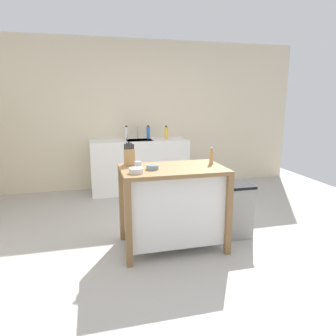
{
  "coord_description": "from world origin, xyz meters",
  "views": [
    {
      "loc": [
        -0.91,
        -2.95,
        1.57
      ],
      "look_at": [
        -0.1,
        0.24,
        0.84
      ],
      "focal_mm": 32.55,
      "sensor_mm": 36.0,
      "label": 1
    }
  ],
  "objects_px": {
    "bowl_stoneware_deep": "(136,170)",
    "sink_faucet": "(138,133)",
    "pepper_grinder": "(211,156)",
    "trash_bin": "(236,210)",
    "drinking_cup": "(138,166)",
    "bowl_ceramic_wide": "(152,167)",
    "bottle_hand_soap": "(148,133)",
    "bottle_dish_soap": "(166,133)",
    "bottle_spray_cleaner": "(127,133)",
    "knife_block": "(129,157)",
    "kitchen_island": "(173,203)"
  },
  "relations": [
    {
      "from": "bowl_ceramic_wide",
      "to": "bottle_dish_soap",
      "type": "distance_m",
      "value": 2.27
    },
    {
      "from": "drinking_cup",
      "to": "bottle_dish_soap",
      "type": "xyz_separation_m",
      "value": [
        0.83,
        2.17,
        0.08
      ]
    },
    {
      "from": "pepper_grinder",
      "to": "bottle_dish_soap",
      "type": "xyz_separation_m",
      "value": [
        -0.0,
        2.06,
        0.04
      ]
    },
    {
      "from": "sink_faucet",
      "to": "bottle_spray_cleaner",
      "type": "bearing_deg",
      "value": -170.09
    },
    {
      "from": "bowl_stoneware_deep",
      "to": "bottle_hand_soap",
      "type": "relative_size",
      "value": 0.58
    },
    {
      "from": "sink_faucet",
      "to": "bottle_dish_soap",
      "type": "xyz_separation_m",
      "value": [
        0.47,
        -0.19,
        0.0
      ]
    },
    {
      "from": "bowl_ceramic_wide",
      "to": "kitchen_island",
      "type": "bearing_deg",
      "value": 8.97
    },
    {
      "from": "bowl_stoneware_deep",
      "to": "sink_faucet",
      "type": "distance_m",
      "value": 2.52
    },
    {
      "from": "drinking_cup",
      "to": "bottle_dish_soap",
      "type": "relative_size",
      "value": 0.38
    },
    {
      "from": "bowl_ceramic_wide",
      "to": "bottle_spray_cleaner",
      "type": "distance_m",
      "value": 2.33
    },
    {
      "from": "kitchen_island",
      "to": "knife_block",
      "type": "relative_size",
      "value": 4.27
    },
    {
      "from": "drinking_cup",
      "to": "pepper_grinder",
      "type": "height_order",
      "value": "pepper_grinder"
    },
    {
      "from": "bowl_stoneware_deep",
      "to": "pepper_grinder",
      "type": "bearing_deg",
      "value": 15.01
    },
    {
      "from": "sink_faucet",
      "to": "bottle_hand_soap",
      "type": "relative_size",
      "value": 0.93
    },
    {
      "from": "drinking_cup",
      "to": "bottle_hand_soap",
      "type": "height_order",
      "value": "bottle_hand_soap"
    },
    {
      "from": "knife_block",
      "to": "bowl_ceramic_wide",
      "type": "height_order",
      "value": "knife_block"
    },
    {
      "from": "knife_block",
      "to": "bottle_spray_cleaner",
      "type": "relative_size",
      "value": 1.07
    },
    {
      "from": "sink_faucet",
      "to": "bottle_dish_soap",
      "type": "relative_size",
      "value": 0.94
    },
    {
      "from": "bottle_spray_cleaner",
      "to": "bottle_dish_soap",
      "type": "relative_size",
      "value": 1.01
    },
    {
      "from": "drinking_cup",
      "to": "bowl_ceramic_wide",
      "type": "bearing_deg",
      "value": 0.19
    },
    {
      "from": "trash_bin",
      "to": "sink_faucet",
      "type": "xyz_separation_m",
      "value": [
        -0.8,
        2.26,
        0.7
      ]
    },
    {
      "from": "drinking_cup",
      "to": "trash_bin",
      "type": "bearing_deg",
      "value": 5.08
    },
    {
      "from": "trash_bin",
      "to": "bottle_spray_cleaner",
      "type": "distance_m",
      "value": 2.53
    },
    {
      "from": "knife_block",
      "to": "drinking_cup",
      "type": "distance_m",
      "value": 0.28
    },
    {
      "from": "bowl_ceramic_wide",
      "to": "bottle_spray_cleaner",
      "type": "height_order",
      "value": "bottle_spray_cleaner"
    },
    {
      "from": "kitchen_island",
      "to": "bowl_stoneware_deep",
      "type": "bearing_deg",
      "value": -158.6
    },
    {
      "from": "knife_block",
      "to": "bowl_stoneware_deep",
      "type": "bearing_deg",
      "value": -87.94
    },
    {
      "from": "knife_block",
      "to": "kitchen_island",
      "type": "bearing_deg",
      "value": -29.13
    },
    {
      "from": "bottle_hand_soap",
      "to": "drinking_cup",
      "type": "bearing_deg",
      "value": -103.1
    },
    {
      "from": "knife_block",
      "to": "sink_faucet",
      "type": "bearing_deg",
      "value": 79.0
    },
    {
      "from": "kitchen_island",
      "to": "pepper_grinder",
      "type": "height_order",
      "value": "pepper_grinder"
    },
    {
      "from": "knife_block",
      "to": "trash_bin",
      "type": "relative_size",
      "value": 0.4
    },
    {
      "from": "bowl_stoneware_deep",
      "to": "pepper_grinder",
      "type": "relative_size",
      "value": 0.74
    },
    {
      "from": "sink_faucet",
      "to": "drinking_cup",
      "type": "bearing_deg",
      "value": -98.55
    },
    {
      "from": "bowl_ceramic_wide",
      "to": "bottle_spray_cleaner",
      "type": "relative_size",
      "value": 0.53
    },
    {
      "from": "bowl_ceramic_wide",
      "to": "sink_faucet",
      "type": "xyz_separation_m",
      "value": [
        0.21,
        2.36,
        0.1
      ]
    },
    {
      "from": "pepper_grinder",
      "to": "bottle_hand_soap",
      "type": "distance_m",
      "value": 2.2
    },
    {
      "from": "pepper_grinder",
      "to": "bottle_spray_cleaner",
      "type": "bearing_deg",
      "value": 106.81
    },
    {
      "from": "bowl_stoneware_deep",
      "to": "bottle_spray_cleaner",
      "type": "height_order",
      "value": "bottle_spray_cleaner"
    },
    {
      "from": "kitchen_island",
      "to": "knife_block",
      "type": "distance_m",
      "value": 0.68
    },
    {
      "from": "knife_block",
      "to": "sink_faucet",
      "type": "relative_size",
      "value": 1.15
    },
    {
      "from": "knife_block",
      "to": "bottle_spray_cleaner",
      "type": "height_order",
      "value": "bottle_spray_cleaner"
    },
    {
      "from": "drinking_cup",
      "to": "bottle_spray_cleaner",
      "type": "relative_size",
      "value": 0.38
    },
    {
      "from": "kitchen_island",
      "to": "drinking_cup",
      "type": "xyz_separation_m",
      "value": [
        -0.37,
        -0.04,
        0.44
      ]
    },
    {
      "from": "knife_block",
      "to": "trash_bin",
      "type": "distance_m",
      "value": 1.38
    },
    {
      "from": "trash_bin",
      "to": "bowl_stoneware_deep",
      "type": "bearing_deg",
      "value": -169.23
    },
    {
      "from": "knife_block",
      "to": "sink_faucet",
      "type": "xyz_separation_m",
      "value": [
        0.41,
        2.09,
        0.04
      ]
    },
    {
      "from": "pepper_grinder",
      "to": "trash_bin",
      "type": "distance_m",
      "value": 0.73
    },
    {
      "from": "kitchen_island",
      "to": "sink_faucet",
      "type": "bearing_deg",
      "value": 90.36
    },
    {
      "from": "kitchen_island",
      "to": "bottle_hand_soap",
      "type": "height_order",
      "value": "bottle_hand_soap"
    }
  ]
}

